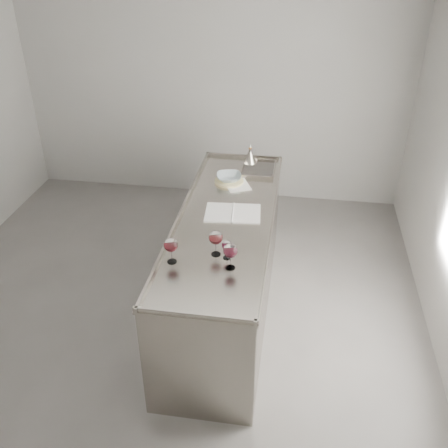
% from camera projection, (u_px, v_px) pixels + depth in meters
% --- Properties ---
extents(room_shell, '(4.54, 5.04, 2.84)m').
position_uv_depth(room_shell, '(150.00, 178.00, 3.57)').
color(room_shell, '#54514E').
rests_on(room_shell, ground).
extents(counter, '(0.77, 2.42, 0.97)m').
position_uv_depth(counter, '(225.00, 264.00, 4.24)').
color(counter, gray).
rests_on(counter, ground).
extents(wine_glass_left, '(0.10, 0.10, 0.19)m').
position_uv_depth(wine_glass_left, '(171.00, 246.00, 3.41)').
color(wine_glass_left, white).
rests_on(wine_glass_left, counter).
extents(wine_glass_middle, '(0.10, 0.10, 0.19)m').
position_uv_depth(wine_glass_middle, '(216.00, 238.00, 3.48)').
color(wine_glass_middle, white).
rests_on(wine_glass_middle, counter).
extents(wine_glass_right, '(0.10, 0.10, 0.19)m').
position_uv_depth(wine_glass_right, '(230.00, 251.00, 3.34)').
color(wine_glass_right, white).
rests_on(wine_glass_right, counter).
extents(wine_glass_small, '(0.07, 0.07, 0.15)m').
position_uv_depth(wine_glass_small, '(227.00, 246.00, 3.46)').
color(wine_glass_small, white).
rests_on(wine_glass_small, counter).
extents(notebook, '(0.47, 0.35, 0.02)m').
position_uv_depth(notebook, '(233.00, 213.00, 4.04)').
color(notebook, silver).
rests_on(notebook, counter).
extents(loose_paper_top, '(0.30, 0.34, 0.00)m').
position_uv_depth(loose_paper_top, '(237.00, 184.00, 4.49)').
color(loose_paper_top, white).
rests_on(loose_paper_top, counter).
extents(trivet, '(0.35, 0.35, 0.02)m').
position_uv_depth(trivet, '(229.00, 181.00, 4.53)').
color(trivet, beige).
rests_on(trivet, counter).
extents(ceramic_bowl, '(0.27, 0.27, 0.06)m').
position_uv_depth(ceramic_bowl, '(229.00, 177.00, 4.51)').
color(ceramic_bowl, '#94A5AD').
rests_on(ceramic_bowl, trivet).
extents(wine_funnel, '(0.13, 0.13, 0.20)m').
position_uv_depth(wine_funnel, '(250.00, 157.00, 4.86)').
color(wine_funnel, '#A59D93').
rests_on(wine_funnel, counter).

